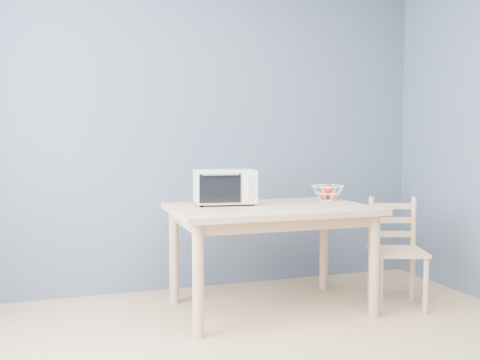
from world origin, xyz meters
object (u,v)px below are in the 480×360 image
object	(u,v)px
dining_table	(270,220)
toaster_oven	(222,186)
dining_chair	(396,253)
fruit_basket	(328,192)

from	to	relation	value
dining_table	toaster_oven	world-z (taller)	toaster_oven
dining_table	dining_chair	world-z (taller)	dining_chair
toaster_oven	dining_table	bearing A→B (deg)	-23.82
toaster_oven	dining_chair	size ratio (longest dim) A/B	0.58
dining_table	fruit_basket	bearing A→B (deg)	19.18
toaster_oven	dining_chair	distance (m)	1.36
toaster_oven	dining_chair	bearing A→B (deg)	-10.05
dining_chair	toaster_oven	bearing A→B (deg)	-177.20
dining_table	dining_chair	bearing A→B (deg)	-12.01
dining_table	dining_chair	distance (m)	0.97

